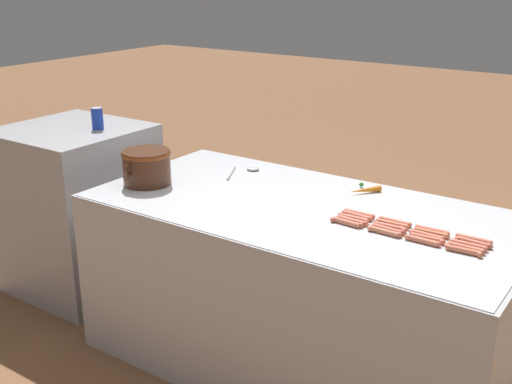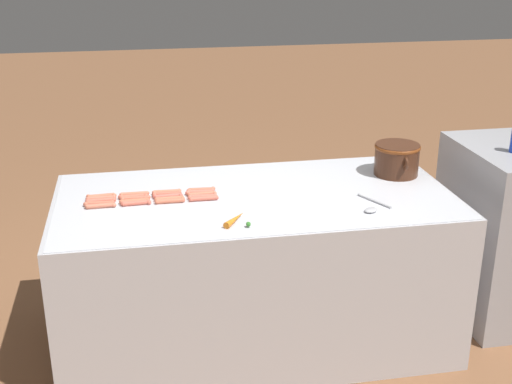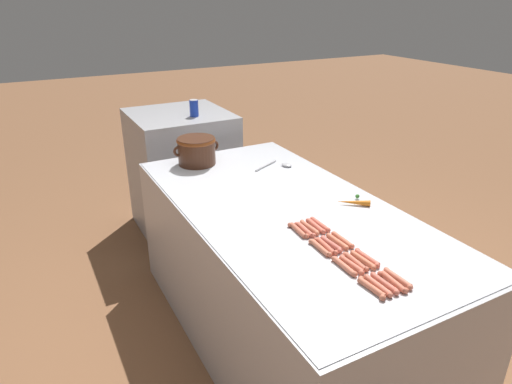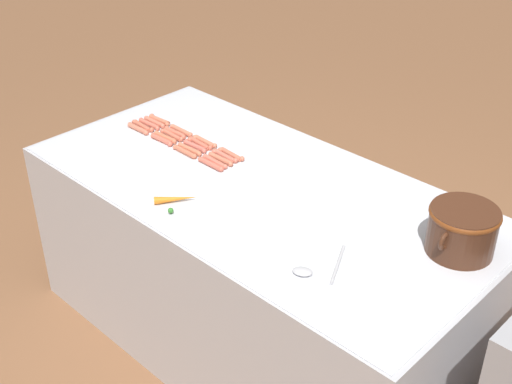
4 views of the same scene
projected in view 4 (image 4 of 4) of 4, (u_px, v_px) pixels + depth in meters
name	position (u px, v px, depth m)	size (l,w,h in m)	color
ground_plane	(259.00, 336.00, 3.25)	(20.00, 20.00, 0.00)	brown
griddle_counter	(259.00, 266.00, 3.03)	(1.01, 2.02, 0.83)	#BCBCC1
hot_dog_0	(159.00, 120.00, 3.32)	(0.03, 0.15, 0.02)	#CE6B4D
hot_dog_1	(181.00, 131.00, 3.22)	(0.03, 0.15, 0.02)	#D77154
hot_dog_2	(205.00, 142.00, 3.13)	(0.03, 0.15, 0.02)	#CE7053
hot_dog_3	(231.00, 154.00, 3.02)	(0.03, 0.15, 0.02)	#CA6A4F
hot_dog_4	(154.00, 122.00, 3.30)	(0.03, 0.15, 0.02)	#D46E55
hot_dog_5	(175.00, 133.00, 3.21)	(0.03, 0.15, 0.02)	#CE654D
hot_dog_6	(200.00, 144.00, 3.11)	(0.03, 0.15, 0.02)	#CF634C
hot_dog_7	(225.00, 156.00, 3.01)	(0.03, 0.15, 0.02)	#D36A56
hot_dog_8	(149.00, 124.00, 3.28)	(0.03, 0.15, 0.02)	#D46752
hot_dog_9	(172.00, 135.00, 3.18)	(0.03, 0.15, 0.02)	#CC674E
hot_dog_10	(195.00, 146.00, 3.09)	(0.03, 0.15, 0.02)	#CE6555
hot_dog_11	(221.00, 159.00, 2.99)	(0.03, 0.15, 0.02)	#CC6E52
hot_dog_12	(142.00, 126.00, 3.27)	(0.03, 0.15, 0.02)	#CD684E
hot_dog_13	(166.00, 137.00, 3.17)	(0.03, 0.15, 0.02)	#CE6C4C
hot_dog_14	(190.00, 149.00, 3.06)	(0.03, 0.15, 0.02)	#D47050
hot_dog_15	(215.00, 162.00, 2.97)	(0.03, 0.15, 0.02)	#D86955
hot_dog_16	(138.00, 129.00, 3.24)	(0.03, 0.15, 0.02)	#D47156
hot_dog_17	(162.00, 140.00, 3.14)	(0.03, 0.15, 0.02)	#D86550
hot_dog_18	(185.00, 152.00, 3.04)	(0.03, 0.15, 0.02)	#D16A4D
hot_dog_19	(211.00, 164.00, 2.95)	(0.02, 0.15, 0.02)	#D46450
bean_pot	(462.00, 228.00, 2.38)	(0.31, 0.25, 0.17)	#472616
serving_spoon	(314.00, 269.00, 2.33)	(0.26, 0.16, 0.02)	#B7B7BC
carrot	(175.00, 200.00, 2.69)	(0.16, 0.13, 0.03)	orange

